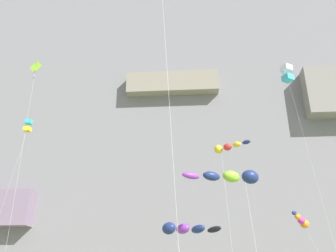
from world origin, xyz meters
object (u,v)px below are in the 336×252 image
object	(u,v)px
kite_windsock_mid_left	(233,177)
kite_windsock_near_cliff	(302,221)
kite_diamond_far_right	(34,79)
kite_box_mid_center	(287,74)
kite_windsock_upper_left	(227,147)
kite_box_far_left	(28,126)
kite_windsock_upper_right	(182,229)

from	to	relation	value
kite_windsock_mid_left	kite_windsock_near_cliff	bearing A→B (deg)	62.54
kite_diamond_far_right	kite_box_mid_center	bearing A→B (deg)	2.97
kite_windsock_upper_left	kite_diamond_far_right	bearing A→B (deg)	-178.41
kite_box_far_left	kite_windsock_upper_left	size ratio (longest dim) A/B	1.43
kite_windsock_upper_right	kite_windsock_mid_left	xyz separation A→B (m)	(3.42, -2.39, 2.90)
kite_diamond_far_right	kite_windsock_near_cliff	bearing A→B (deg)	5.01
kite_windsock_near_cliff	kite_box_far_left	size ratio (longest dim) A/B	0.40
kite_windsock_mid_left	kite_diamond_far_right	bearing A→B (deg)	147.23
kite_box_far_left	kite_windsock_near_cliff	bearing A→B (deg)	-10.55
kite_windsock_mid_left	kite_diamond_far_right	distance (m)	30.68
kite_box_far_left	kite_box_mid_center	world-z (taller)	kite_box_mid_center
kite_windsock_near_cliff	kite_box_far_left	world-z (taller)	kite_box_far_left
kite_windsock_upper_left	kite_windsock_mid_left	bearing A→B (deg)	-94.72
kite_windsock_mid_left	kite_windsock_upper_left	size ratio (longest dim) A/B	0.59
kite_windsock_upper_left	kite_box_far_left	bearing A→B (deg)	162.74
kite_windsock_upper_right	kite_box_mid_center	xyz separation A→B (m)	(12.60, 13.18, 19.85)
kite_box_mid_center	kite_diamond_far_right	bearing A→B (deg)	-177.03
kite_diamond_far_right	kite_windsock_upper_left	bearing A→B (deg)	1.59
kite_windsock_upper_left	kite_box_mid_center	bearing A→B (deg)	6.90
kite_box_far_left	kite_windsock_upper_left	xyz separation A→B (m)	(27.37, -8.51, -7.14)
kite_windsock_upper_right	kite_box_far_left	xyz separation A→B (m)	(-22.75, 20.72, 17.35)
kite_windsock_mid_left	kite_windsock_upper_left	world-z (taller)	kite_windsock_upper_left
kite_box_far_left	kite_box_mid_center	xyz separation A→B (m)	(35.35, -7.54, 2.50)
kite_windsock_near_cliff	kite_box_mid_center	size ratio (longest dim) A/B	0.36
kite_windsock_near_cliff	kite_diamond_far_right	size ratio (longest dim) A/B	0.35
kite_windsock_mid_left	kite_box_mid_center	xyz separation A→B (m)	(9.18, 15.57, 16.96)
kite_windsock_upper_right	kite_diamond_far_right	xyz separation A→B (m)	(-18.28, 11.57, 19.49)
kite_windsock_near_cliff	kite_windsock_mid_left	size ratio (longest dim) A/B	0.97
kite_diamond_far_right	kite_windsock_upper_left	xyz separation A→B (m)	(22.90, 0.64, -9.27)
kite_box_far_left	kite_windsock_mid_left	bearing A→B (deg)	-41.45
kite_diamond_far_right	kite_windsock_upper_left	distance (m)	24.71
kite_windsock_upper_right	kite_windsock_upper_left	xyz separation A→B (m)	(4.62, 12.21, 10.22)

